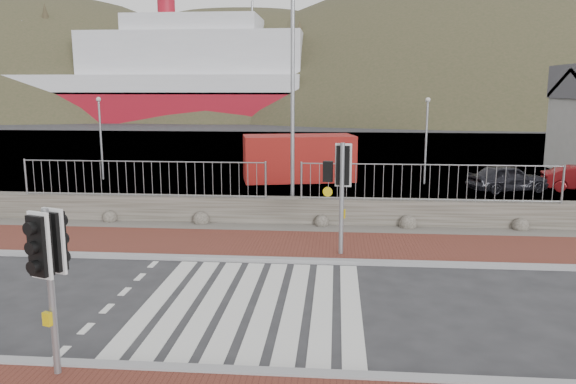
# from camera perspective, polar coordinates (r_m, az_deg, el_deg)

# --- Properties ---
(ground) EXTENTS (220.00, 220.00, 0.00)m
(ground) POSITION_cam_1_polar(r_m,az_deg,el_deg) (12.25, -3.66, -11.32)
(ground) COLOR #28282B
(ground) RESTS_ON ground
(sidewalk_far) EXTENTS (40.00, 3.00, 0.08)m
(sidewalk_far) POSITION_cam_1_polar(r_m,az_deg,el_deg) (16.47, -1.33, -5.39)
(sidewalk_far) COLOR maroon
(sidewalk_far) RESTS_ON ground
(kerb_near) EXTENTS (40.00, 0.25, 0.12)m
(kerb_near) POSITION_cam_1_polar(r_m,az_deg,el_deg) (9.55, -6.46, -17.69)
(kerb_near) COLOR gray
(kerb_near) RESTS_ON ground
(kerb_far) EXTENTS (40.00, 0.25, 0.12)m
(kerb_far) POSITION_cam_1_polar(r_m,az_deg,el_deg) (15.03, -1.95, -6.92)
(kerb_far) COLOR gray
(kerb_far) RESTS_ON ground
(zebra_crossing) EXTENTS (4.62, 5.60, 0.01)m
(zebra_crossing) POSITION_cam_1_polar(r_m,az_deg,el_deg) (12.25, -3.66, -11.30)
(zebra_crossing) COLOR silver
(zebra_crossing) RESTS_ON ground
(gravel_strip) EXTENTS (40.00, 1.50, 0.06)m
(gravel_strip) POSITION_cam_1_polar(r_m,az_deg,el_deg) (18.39, -0.65, -3.72)
(gravel_strip) COLOR #59544C
(gravel_strip) RESTS_ON ground
(stone_wall) EXTENTS (40.00, 0.60, 0.90)m
(stone_wall) POSITION_cam_1_polar(r_m,az_deg,el_deg) (19.07, -0.42, -1.91)
(stone_wall) COLOR #48443B
(stone_wall) RESTS_ON ground
(railing) EXTENTS (18.07, 0.07, 1.22)m
(railing) POSITION_cam_1_polar(r_m,az_deg,el_deg) (18.67, -0.47, 2.10)
(railing) COLOR gray
(railing) RESTS_ON stone_wall
(quay) EXTENTS (120.00, 40.00, 0.50)m
(quay) POSITION_cam_1_polar(r_m,az_deg,el_deg) (39.44, 2.37, 3.88)
(quay) COLOR #4C4C4F
(quay) RESTS_ON ground
(water) EXTENTS (220.00, 50.00, 0.05)m
(water) POSITION_cam_1_polar(r_m,az_deg,el_deg) (74.30, 3.60, 6.99)
(water) COLOR #3F4C54
(water) RESTS_ON ground
(ferry) EXTENTS (50.00, 16.00, 20.00)m
(ferry) POSITION_cam_1_polar(r_m,az_deg,el_deg) (83.43, -13.76, 10.78)
(ferry) COLOR maroon
(ferry) RESTS_ON ground
(hills_backdrop) EXTENTS (254.00, 90.00, 100.00)m
(hills_backdrop) POSITION_cam_1_polar(r_m,az_deg,el_deg) (103.03, 7.56, -5.11)
(hills_backdrop) COLOR #343620
(hills_backdrop) RESTS_ON ground
(traffic_signal_near) EXTENTS (0.45, 0.36, 2.76)m
(traffic_signal_near) POSITION_cam_1_polar(r_m,az_deg,el_deg) (9.41, -23.14, -6.15)
(traffic_signal_near) COLOR gray
(traffic_signal_near) RESTS_ON ground
(traffic_signal_far) EXTENTS (0.77, 0.37, 3.12)m
(traffic_signal_far) POSITION_cam_1_polar(r_m,az_deg,el_deg) (15.09, 5.35, 1.73)
(traffic_signal_far) COLOR gray
(traffic_signal_far) RESTS_ON ground
(streetlight) EXTENTS (1.63, 0.60, 7.83)m
(streetlight) POSITION_cam_1_polar(r_m,az_deg,el_deg) (19.42, 0.86, 10.08)
(streetlight) COLOR gray
(streetlight) RESTS_ON ground
(shipping_container) EXTENTS (5.77, 3.37, 2.25)m
(shipping_container) POSITION_cam_1_polar(r_m,az_deg,el_deg) (27.93, 1.10, 3.47)
(shipping_container) COLOR #A01A11
(shipping_container) RESTS_ON ground
(car_a) EXTENTS (3.82, 2.44, 1.21)m
(car_a) POSITION_cam_1_polar(r_m,az_deg,el_deg) (26.84, 21.40, 1.33)
(car_a) COLOR black
(car_a) RESTS_ON ground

